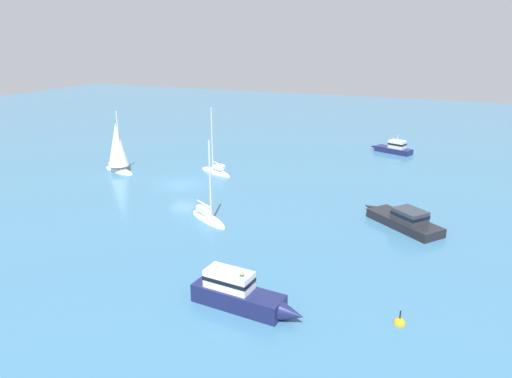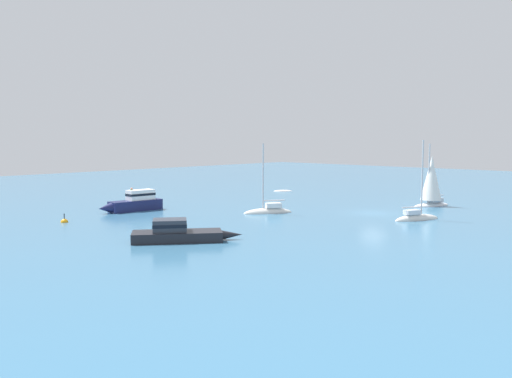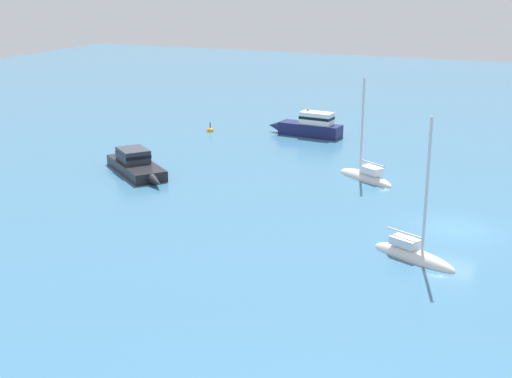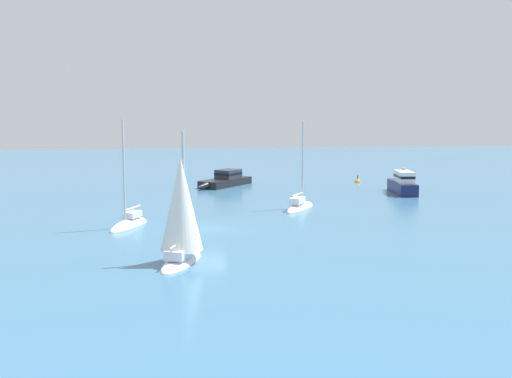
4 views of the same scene
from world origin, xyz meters
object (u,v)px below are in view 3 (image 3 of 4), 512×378
(sailboat, at_px, (366,177))
(channel_buoy, at_px, (210,131))
(motor_cruiser, at_px, (136,164))
(powerboat, at_px, (309,126))
(sloop, at_px, (413,256))

(sailboat, bearing_deg, channel_buoy, 2.12)
(motor_cruiser, bearing_deg, channel_buoy, 133.95)
(powerboat, bearing_deg, motor_cruiser, 71.44)
(powerboat, bearing_deg, channel_buoy, 17.71)
(motor_cruiser, height_order, sailboat, sailboat)
(powerboat, bearing_deg, sailboat, 131.48)
(sailboat, relative_size, channel_buoy, 6.70)
(motor_cruiser, bearing_deg, sloop, 17.69)
(motor_cruiser, height_order, channel_buoy, motor_cruiser)
(motor_cruiser, relative_size, channel_buoy, 6.49)
(motor_cruiser, distance_m, channel_buoy, 14.36)
(sloop, xyz_separation_m, powerboat, (24.17, 14.09, 0.72))
(powerboat, distance_m, channel_buoy, 8.86)
(motor_cruiser, xyz_separation_m, sailboat, (4.89, -15.37, -0.46))
(motor_cruiser, bearing_deg, powerboat, 104.24)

